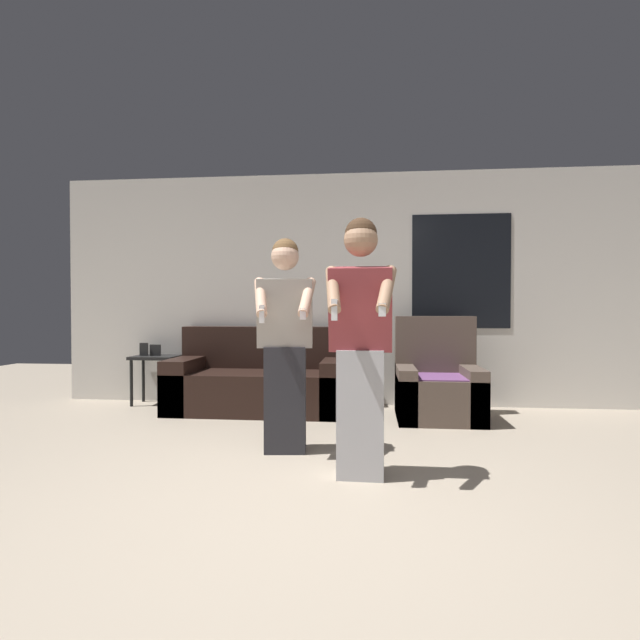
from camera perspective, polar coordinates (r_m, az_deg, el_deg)
The scene contains 7 objects.
ground_plane at distance 2.84m, azimuth -0.50°, elevation -21.85°, with size 14.00×14.00×0.00m, color tan.
wall_back at distance 5.87m, azimuth 3.21°, elevation 3.55°, with size 6.82×0.07×2.70m.
couch at distance 5.58m, azimuth -6.73°, elevation -7.09°, with size 1.95×0.89×0.92m.
armchair at distance 5.28m, azimuth 13.30°, elevation -7.38°, with size 0.84×0.82×1.04m.
side_table at distance 6.18m, azimuth -18.32°, elevation -4.72°, with size 0.52×0.38×0.72m.
person_left at distance 3.90m, azimuth -3.99°, elevation -2.72°, with size 0.49×0.50×1.67m.
person_right at distance 3.30m, azimuth 4.68°, elevation -2.85°, with size 0.48×0.49×1.71m.
Camera 1 is at (0.29, -2.60, 1.11)m, focal length 28.00 mm.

